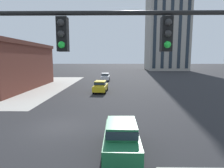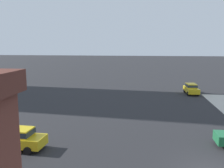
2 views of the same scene
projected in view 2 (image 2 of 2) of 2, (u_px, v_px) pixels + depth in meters
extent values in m
cube|color=gold|center=(17.00, 140.00, 19.41)|extent=(2.01, 4.50, 0.76)
cube|color=gold|center=(18.00, 132.00, 19.27)|extent=(1.62, 2.20, 0.60)
cube|color=#232D38|center=(18.00, 132.00, 19.27)|extent=(1.66, 2.29, 0.40)
cylinder|color=black|center=(8.00, 140.00, 20.53)|extent=(0.26, 0.65, 0.64)
cylinder|color=black|center=(28.00, 151.00, 18.41)|extent=(0.26, 0.65, 0.64)
cylinder|color=black|center=(38.00, 142.00, 20.04)|extent=(0.26, 0.65, 0.64)
cylinder|color=black|center=(223.00, 139.00, 20.70)|extent=(0.23, 0.64, 0.64)
cube|color=gold|center=(191.00, 90.00, 40.89)|extent=(4.48, 1.98, 0.76)
cube|color=gold|center=(191.00, 86.00, 40.93)|extent=(2.18, 1.60, 0.60)
cube|color=#232D38|center=(191.00, 86.00, 40.93)|extent=(2.27, 1.64, 0.40)
cylinder|color=black|center=(199.00, 94.00, 39.54)|extent=(0.65, 0.25, 0.64)
cylinder|color=black|center=(188.00, 94.00, 39.67)|extent=(0.65, 0.25, 0.64)
cylinder|color=black|center=(194.00, 91.00, 42.23)|extent=(0.65, 0.25, 0.64)
cylinder|color=black|center=(184.00, 90.00, 42.35)|extent=(0.65, 0.25, 0.64)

